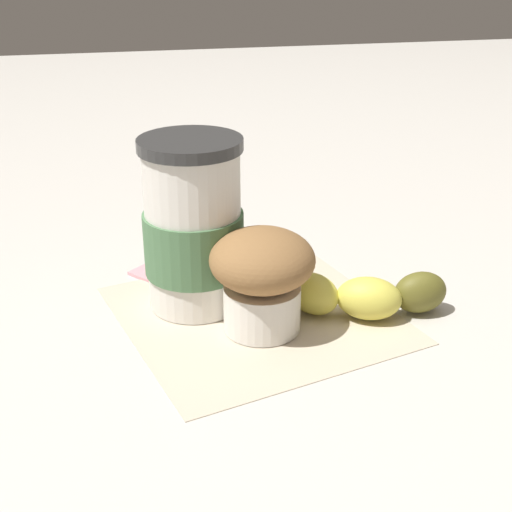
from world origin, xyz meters
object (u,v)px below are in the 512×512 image
at_px(muffin, 264,274).
at_px(sugar_packet, 157,267).
at_px(coffee_cup, 193,229).
at_px(banana, 368,295).

height_order(muffin, sugar_packet, muffin).
relative_size(coffee_cup, banana, 1.06).
bearing_deg(coffee_cup, muffin, -48.51).
bearing_deg(sugar_packet, muffin, -59.14).
relative_size(banana, sugar_packet, 2.89).
distance_m(coffee_cup, banana, 0.16).
height_order(muffin, banana, muffin).
height_order(banana, sugar_packet, banana).
xyz_separation_m(muffin, sugar_packet, (-0.08, 0.13, -0.05)).
bearing_deg(banana, sugar_packet, 143.05).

